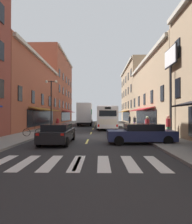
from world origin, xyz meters
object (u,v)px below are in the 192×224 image
(street_lamp_twin, at_px, (51,103))
(pedestrian_mid, at_px, (168,126))
(pedestrian_near, at_px, (147,126))
(box_truck, at_px, (85,114))
(pedestrian_rear, at_px, (135,122))
(sedan_mid, at_px, (88,120))
(bicycle_near, at_px, (33,132))
(transit_bus, at_px, (106,117))
(billboard_sign, at_px, (171,69))
(sedan_near, at_px, (141,133))
(pedestrian_far, at_px, (130,121))
(sedan_far, at_px, (58,133))
(motorcycle_rider, at_px, (58,128))

(street_lamp_twin, bearing_deg, pedestrian_mid, -29.05)
(pedestrian_near, height_order, street_lamp_twin, street_lamp_twin)
(box_truck, height_order, pedestrian_rear, box_truck)
(sedan_mid, xyz_separation_m, street_lamp_twin, (-2.87, -24.52, 2.64))
(box_truck, height_order, bicycle_near, box_truck)
(pedestrian_near, bearing_deg, transit_bus, -87.78)
(pedestrian_rear, bearing_deg, transit_bus, -92.51)
(billboard_sign, bearing_deg, sedan_mid, 106.38)
(sedan_near, height_order, pedestrian_near, pedestrian_near)
(box_truck, bearing_deg, pedestrian_far, -30.09)
(billboard_sign, height_order, street_lamp_twin, billboard_sign)
(sedan_far, xyz_separation_m, pedestrian_mid, (8.60, 2.57, 0.38))
(sedan_far, distance_m, motorcycle_rider, 4.89)
(sedan_mid, distance_m, pedestrian_near, 31.34)
(sedan_mid, bearing_deg, sedan_near, -80.42)
(transit_bus, bearing_deg, pedestrian_mid, -69.56)
(transit_bus, relative_size, pedestrian_near, 6.54)
(transit_bus, relative_size, street_lamp_twin, 1.95)
(box_truck, bearing_deg, pedestrian_rear, -45.58)
(street_lamp_twin, bearing_deg, bicycle_near, -91.82)
(box_truck, xyz_separation_m, pedestrian_near, (6.64, -19.01, -0.98))
(box_truck, xyz_separation_m, bicycle_near, (-3.14, -18.60, -1.54))
(sedan_near, xyz_separation_m, pedestrian_near, (1.10, 2.80, 0.36))
(pedestrian_near, distance_m, pedestrian_rear, 11.31)
(street_lamp_twin, bearing_deg, pedestrian_near, -32.35)
(motorcycle_rider, xyz_separation_m, bicycle_near, (-1.83, -1.60, -0.21))
(transit_bus, xyz_separation_m, street_lamp_twin, (-6.57, -6.40, 1.72))
(motorcycle_rider, distance_m, bicycle_near, 2.44)
(pedestrian_far, bearing_deg, sedan_near, 127.07)
(motorcycle_rider, relative_size, street_lamp_twin, 0.35)
(pedestrian_mid, height_order, pedestrian_far, pedestrian_mid)
(sedan_mid, bearing_deg, motorcycle_rider, -92.45)
(bicycle_near, height_order, pedestrian_near, pedestrian_near)
(transit_bus, xyz_separation_m, sedan_mid, (-3.70, 18.13, -0.93))
(sedan_mid, xyz_separation_m, bicycle_near, (-3.05, -30.19, -0.22))
(box_truck, relative_size, sedan_near, 1.74)
(transit_bus, distance_m, pedestrian_near, 12.86)
(sedan_near, height_order, bicycle_near, sedan_near)
(sedan_near, height_order, pedestrian_far, pedestrian_far)
(sedan_near, distance_m, pedestrian_rear, 14.22)
(sedan_mid, bearing_deg, pedestrian_mid, -74.71)
(sedan_near, xyz_separation_m, pedestrian_mid, (2.78, 2.61, 0.38))
(bicycle_near, bearing_deg, pedestrian_mid, -2.99)
(sedan_mid, xyz_separation_m, pedestrian_mid, (8.42, -30.79, 0.36))
(billboard_sign, distance_m, street_lamp_twin, 13.28)
(bicycle_near, bearing_deg, pedestrian_far, 53.59)
(motorcycle_rider, bearing_deg, billboard_sign, -8.85)
(sedan_mid, bearing_deg, pedestrian_far, -64.73)
(sedan_far, bearing_deg, street_lamp_twin, 106.91)
(bicycle_near, height_order, pedestrian_far, pedestrian_far)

